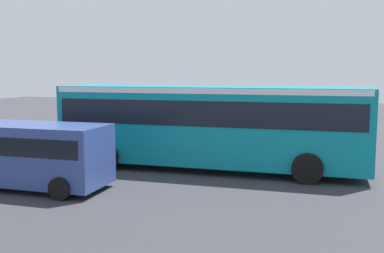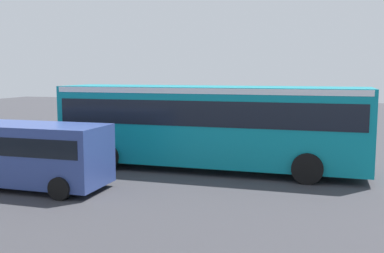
{
  "view_description": "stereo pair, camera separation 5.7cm",
  "coord_description": "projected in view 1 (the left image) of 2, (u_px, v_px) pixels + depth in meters",
  "views": [
    {
      "loc": [
        -3.47,
        17.1,
        3.69
      ],
      "look_at": [
        1.45,
        0.78,
        1.6
      ],
      "focal_mm": 41.73,
      "sensor_mm": 36.0,
      "label": 1
    },
    {
      "loc": [
        -3.52,
        17.08,
        3.69
      ],
      "look_at": [
        1.45,
        0.78,
        1.6
      ],
      "focal_mm": 41.73,
      "sensor_mm": 36.0,
      "label": 2
    }
  ],
  "objects": [
    {
      "name": "city_bus",
      "position": [
        209.0,
        120.0,
        16.81
      ],
      "size": [
        11.54,
        2.85,
        3.15
      ],
      "color": "#0C8493",
      "rests_on": "ground"
    },
    {
      "name": "lane_dash_centre",
      "position": [
        247.0,
        151.0,
        20.81
      ],
      "size": [
        2.0,
        0.2,
        0.01
      ],
      "primitive_type": "cube",
      "color": "silver",
      "rests_on": "ground"
    },
    {
      "name": "lane_dash_left",
      "position": [
        337.0,
        156.0,
        19.67
      ],
      "size": [
        2.0,
        0.2,
        0.01
      ],
      "primitive_type": "cube",
      "color": "silver",
      "rests_on": "ground"
    },
    {
      "name": "traffic_sign",
      "position": [
        171.0,
        110.0,
        21.41
      ],
      "size": [
        0.08,
        0.6,
        2.8
      ],
      "color": "slate",
      "rests_on": "ground"
    },
    {
      "name": "lane_dash_right",
      "position": [
        166.0,
        147.0,
        21.96
      ],
      "size": [
        2.0,
        0.2,
        0.01
      ],
      "primitive_type": "cube",
      "color": "silver",
      "rests_on": "ground"
    },
    {
      "name": "ground",
      "position": [
        232.0,
        165.0,
        17.69
      ],
      "size": [
        80.0,
        80.0,
        0.0
      ],
      "primitive_type": "plane",
      "color": "#38383D"
    },
    {
      "name": "lane_dash_rightmost",
      "position": [
        94.0,
        143.0,
        23.1
      ],
      "size": [
        2.0,
        0.2,
        0.01
      ],
      "primitive_type": "cube",
      "color": "silver",
      "rests_on": "ground"
    },
    {
      "name": "parked_van",
      "position": [
        33.0,
        151.0,
        14.15
      ],
      "size": [
        4.8,
        2.17,
        2.05
      ],
      "color": "#33478C",
      "rests_on": "ground"
    }
  ]
}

